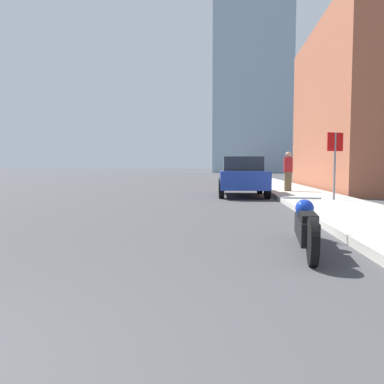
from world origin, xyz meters
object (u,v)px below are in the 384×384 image
object	(u,v)px
parked_car_green	(236,172)
stop_sign	(335,154)
parked_car_silver	(233,170)
motorcycle	(306,225)
parked_car_yellow	(230,169)
pedestrian	(288,171)
parked_car_blue	(242,176)

from	to	relation	value
parked_car_green	stop_sign	bearing A→B (deg)	-75.54
parked_car_silver	motorcycle	bearing A→B (deg)	-86.35
motorcycle	parked_car_yellow	world-z (taller)	parked_car_yellow
motorcycle	parked_car_green	distance (m)	22.47
stop_sign	motorcycle	bearing A→B (deg)	-108.89
motorcycle	stop_sign	distance (m)	7.45
motorcycle	parked_car_green	world-z (taller)	parked_car_green
parked_car_green	pedestrian	bearing A→B (deg)	-75.57
motorcycle	stop_sign	size ratio (longest dim) A/B	1.10
parked_car_yellow	stop_sign	world-z (taller)	stop_sign
parked_car_blue	parked_car_green	distance (m)	12.32
motorcycle	parked_car_silver	bearing A→B (deg)	97.30
parked_car_silver	stop_sign	distance (m)	26.18
parked_car_yellow	pedestrian	world-z (taller)	pedestrian
motorcycle	parked_car_yellow	bearing A→B (deg)	97.32
parked_car_blue	stop_sign	bearing A→B (deg)	-49.54
parked_car_silver	stop_sign	world-z (taller)	stop_sign
parked_car_yellow	pedestrian	bearing A→B (deg)	-82.27
parked_car_green	stop_sign	world-z (taller)	stop_sign
parked_car_green	parked_car_silver	xyz separation A→B (m)	(0.03, 10.51, 0.03)
parked_car_silver	stop_sign	bearing A→B (deg)	-81.00
motorcycle	parked_car_green	size ratio (longest dim) A/B	0.61
parked_car_yellow	pedestrian	distance (m)	32.62
parked_car_blue	pedestrian	size ratio (longest dim) A/B	2.42
motorcycle	parked_car_silver	xyz separation A→B (m)	(-0.31, 32.97, 0.51)
stop_sign	parked_car_green	bearing A→B (deg)	99.92
parked_car_green	parked_car_yellow	distance (m)	21.38
parked_car_blue	stop_sign	xyz separation A→B (m)	(2.84, -3.20, 0.81)
parked_car_blue	parked_car_silver	size ratio (longest dim) A/B	0.93
parked_car_green	parked_car_yellow	bearing A→B (deg)	94.76
motorcycle	parked_car_yellow	distance (m)	43.84
parked_car_yellow	stop_sign	bearing A→B (deg)	-81.50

